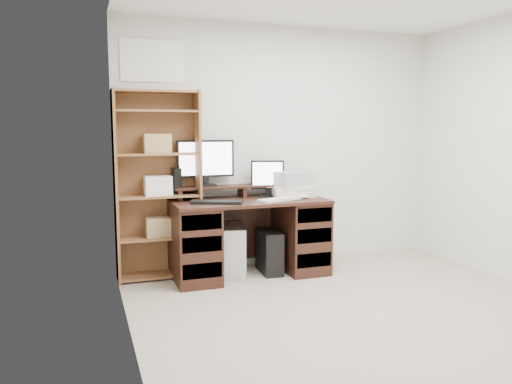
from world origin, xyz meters
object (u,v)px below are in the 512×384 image
bookshelf (157,183)px  monitor_wide (206,160)px  monitor_small (267,177)px  tower_black (269,251)px  printer (292,191)px  tower_silver (233,250)px  desk (249,236)px

bookshelf → monitor_wide: bearing=5.4°
monitor_small → tower_black: bearing=-84.8°
printer → tower_silver: size_ratio=0.85×
printer → desk: bearing=-163.0°
monitor_wide → tower_silver: size_ratio=1.18×
desk → monitor_small: (0.25, 0.16, 0.56)m
monitor_wide → printer: monitor_wide is taller
monitor_wide → bookshelf: size_ratio=0.32×
desk → tower_black: (0.22, -0.00, -0.18)m
tower_silver → bookshelf: size_ratio=0.27×
desk → tower_silver: bearing=161.1°
tower_silver → monitor_small: bearing=27.5°
monitor_wide → bookshelf: bearing=-174.9°
tower_black → monitor_small: bearing=81.4°
printer → tower_black: 0.66m
monitor_wide → tower_black: bearing=-24.5°
tower_black → monitor_wide: bearing=160.5°
monitor_small → bookshelf: bookshelf is taller
desk → monitor_wide: size_ratio=2.61×
desk → tower_silver: (-0.15, 0.05, -0.14)m
monitor_wide → monitor_small: size_ratio=1.57×
desk → printer: 0.65m
printer → tower_black: bearing=-156.6°
monitor_wide → bookshelf: bookshelf is taller
monitor_wide → tower_black: 1.11m
desk → printer: size_ratio=3.60×
monitor_small → bookshelf: (-1.10, 0.06, -0.03)m
monitor_wide → tower_silver: 0.93m
printer → tower_silver: printer is taller
monitor_wide → tower_silver: monitor_wide is taller
printer → tower_black: size_ratio=0.95×
printer → tower_silver: bearing=-169.4°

